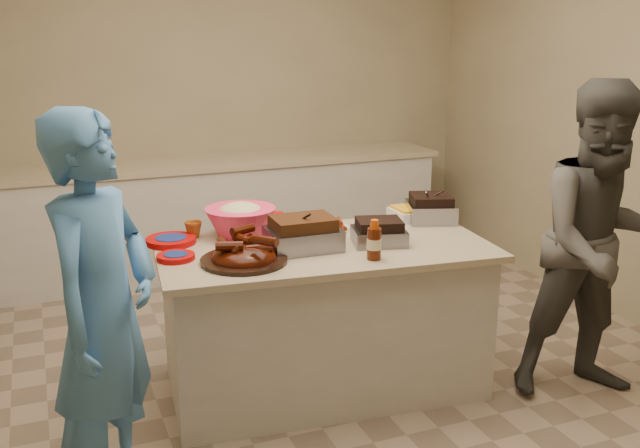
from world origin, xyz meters
name	(u,v)px	position (x,y,z in m)	size (l,w,h in m)	color
room	(326,386)	(0.00, 0.00, 0.00)	(4.50, 5.00, 2.70)	tan
back_counter	(224,214)	(0.00, 2.20, 0.45)	(3.60, 0.64, 0.90)	beige
island	(323,385)	(-0.01, 0.01, 0.00)	(1.73, 0.91, 0.82)	beige
rib_platter	(244,262)	(-0.48, -0.11, 0.82)	(0.42, 0.42, 0.17)	#461002
pulled_pork_tray	(303,249)	(-0.13, -0.01, 0.82)	(0.36, 0.27, 0.11)	#47230F
brisket_tray	(379,244)	(0.27, -0.07, 0.82)	(0.27, 0.23, 0.08)	black
roasting_pan	(430,221)	(0.75, 0.22, 0.82)	(0.27, 0.27, 0.11)	gray
coleslaw_bowl	(241,235)	(-0.36, 0.34, 0.82)	(0.39, 0.39, 0.27)	#FF3462
sausage_plate	(324,229)	(0.10, 0.28, 0.82)	(0.28, 0.28, 0.05)	silver
mac_cheese_dish	(416,218)	(0.71, 0.31, 0.82)	(0.29, 0.21, 0.08)	yellow
bbq_bottle_a	(374,259)	(0.13, -0.30, 0.82)	(0.07, 0.07, 0.20)	#461707
bbq_bottle_b	(373,258)	(0.13, -0.29, 0.82)	(0.06, 0.06, 0.18)	#461707
mustard_bottle	(283,239)	(-0.17, 0.19, 0.82)	(0.05, 0.05, 0.13)	#FBB608
sauce_bowl	(308,234)	(-0.02, 0.23, 0.82)	(0.13, 0.04, 0.13)	silver
plate_stack_large	(171,243)	(-0.75, 0.33, 0.82)	(0.26, 0.26, 0.03)	#A50405
plate_stack_small	(176,259)	(-0.78, 0.06, 0.82)	(0.19, 0.19, 0.03)	#A50405
plastic_cup	(194,237)	(-0.61, 0.41, 0.82)	(0.10, 0.09, 0.10)	#9B4D16
basket_stack	(269,230)	(-0.19, 0.39, 0.82)	(0.18, 0.13, 0.09)	#A50405
guest_gray	(586,389)	(1.31, -0.56, 0.00)	(0.82, 1.68, 0.64)	#525049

